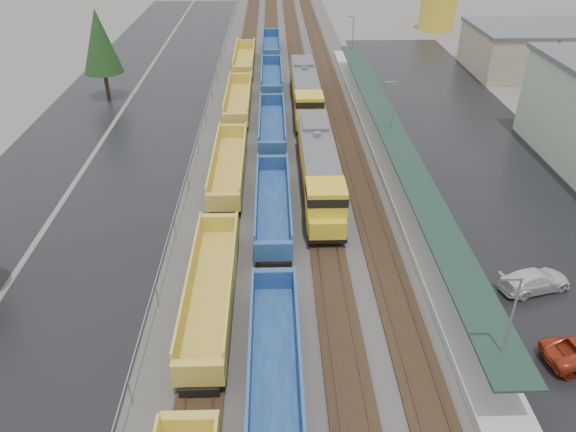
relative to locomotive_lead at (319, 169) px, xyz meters
name	(u,v)px	position (x,y,z in m)	size (l,w,h in m)	color
ballast_strip	(290,124)	(-2.00, 16.67, -2.36)	(20.00, 160.00, 0.08)	#302D2B
trackbed	(290,123)	(-2.00, 16.67, -2.24)	(14.60, 160.00, 0.22)	black
west_parking_lot	(158,126)	(-17.00, 16.67, -2.39)	(10.00, 160.00, 0.02)	black
west_road	(69,127)	(-27.00, 16.67, -2.39)	(9.00, 160.00, 0.02)	black
east_commuter_lot	(483,159)	(17.00, 6.67, -2.39)	(16.00, 100.00, 0.02)	black
station_platform	(389,153)	(7.50, 6.68, -1.67)	(3.00, 80.00, 8.00)	#9E9B93
chainlink_fence	(204,117)	(-11.50, 15.11, -0.79)	(0.08, 160.04, 2.02)	gray
tree_west_far	(99,41)	(-25.00, 26.67, 4.72)	(4.84, 4.84, 11.00)	#332316
tree_east	(553,71)	(26.00, 14.67, 4.07)	(4.40, 4.40, 10.00)	#332316
locomotive_lead	(319,169)	(0.00, 0.00, 0.00)	(3.02, 19.90, 4.51)	black
locomotive_trail	(305,92)	(0.00, 21.00, 0.00)	(3.02, 19.90, 4.51)	black
well_string_yellow	(222,217)	(-8.00, -6.05, -1.17)	(2.84, 107.44, 2.52)	gold
well_string_blue	(273,205)	(-4.00, -4.28, -1.19)	(2.77, 120.58, 2.46)	navy
storage_tank	(437,11)	(27.07, 64.75, 0.87)	(6.54, 6.54, 6.54)	gold
parked_car_east_c	(535,281)	(13.51, -14.15, -1.68)	(4.95, 2.01, 1.44)	silver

